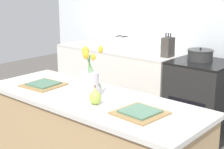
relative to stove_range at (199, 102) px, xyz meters
The scene contains 10 objects.
back_wall 0.99m from the stove_range, 104.01° to the left, with size 5.20×0.08×2.70m.
back_counter 1.16m from the stove_range, behind, with size 1.68×0.60×0.90m.
stove_range is the anchor object (origin of this frame).
flower_vase 1.70m from the stove_range, 93.33° to the right, with size 0.16×0.16×0.38m.
pear_figurine 1.77m from the stove_range, 88.42° to the right, with size 0.08×0.08×0.14m.
plate_setting_left 1.80m from the stove_range, 109.71° to the right, with size 0.31×0.31×0.02m.
plate_setting_right 1.74m from the stove_range, 76.71° to the right, with size 0.31×0.31×0.02m.
toaster 1.20m from the stove_range, behind, with size 0.28×0.18×0.17m.
cooking_pot 0.51m from the stove_range, 139.19° to the left, with size 0.28×0.28×0.14m.
knife_block 0.70m from the stove_range, behind, with size 0.10×0.14×0.27m.
Camera 1 is at (1.69, -1.71, 1.68)m, focal length 55.00 mm.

